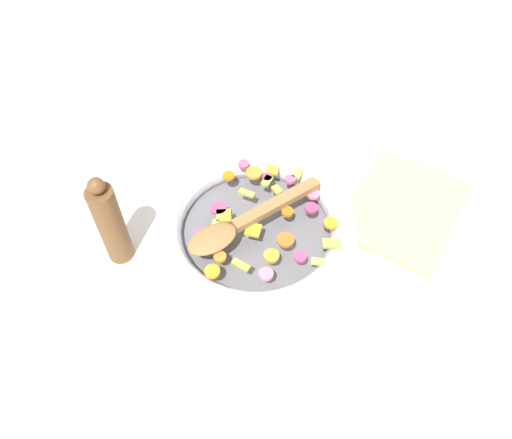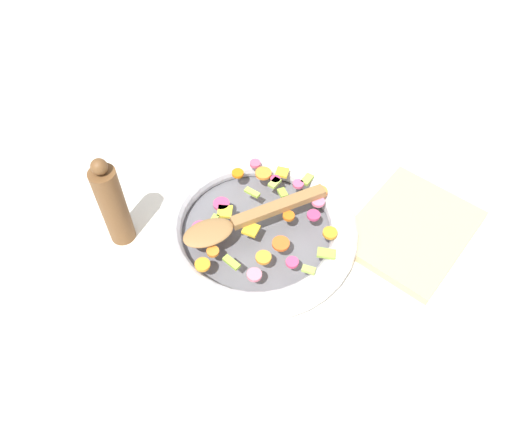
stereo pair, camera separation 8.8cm
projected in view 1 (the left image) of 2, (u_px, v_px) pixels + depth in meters
The scene contains 6 objects.
ground_plane at pixel (256, 236), 0.92m from camera, with size 4.00×4.00×0.00m, color silver.
skillet at pixel (256, 229), 0.91m from camera, with size 0.37×0.37×0.05m.
chopped_vegetables at pixel (262, 216), 0.88m from camera, with size 0.30×0.27×0.01m.
wooden_spoon at pixel (241, 223), 0.86m from camera, with size 0.26×0.15×0.01m.
pepper_mill at pixel (110, 223), 0.83m from camera, with size 0.05×0.05×0.20m.
cutting_board at pixel (404, 210), 0.95m from camera, with size 0.24×0.19×0.02m.
Camera 1 is at (-0.47, -0.27, 0.75)m, focal length 35.00 mm.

